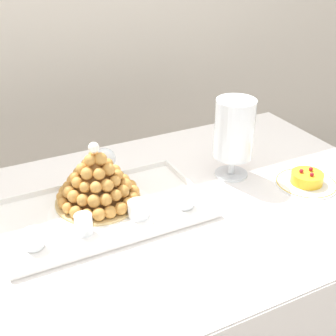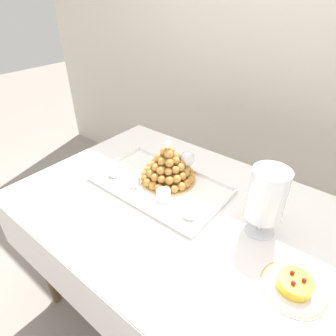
{
  "view_description": "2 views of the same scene",
  "coord_description": "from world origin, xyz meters",
  "views": [
    {
      "loc": [
        -0.54,
        -1.04,
        1.57
      ],
      "look_at": [
        0.01,
        0.03,
        0.91
      ],
      "focal_mm": 48.98,
      "sensor_mm": 36.0,
      "label": 1
    },
    {
      "loc": [
        0.48,
        -0.74,
        1.58
      ],
      "look_at": [
        -0.09,
        -0.02,
        0.98
      ],
      "focal_mm": 30.21,
      "sensor_mm": 36.0,
      "label": 2
    }
  ],
  "objects": [
    {
      "name": "serving_tray",
      "position": [
        -0.2,
        0.05,
        0.81
      ],
      "size": [
        0.6,
        0.36,
        0.02
      ],
      "color": "white",
      "rests_on": "buffet_table"
    },
    {
      "name": "backdrop_wall",
      "position": [
        0.0,
        1.1,
        1.25
      ],
      "size": [
        4.8,
        0.1,
        2.5
      ],
      "primitive_type": "cube",
      "color": "silver",
      "rests_on": "ground_plane"
    },
    {
      "name": "macaron_goblet",
      "position": [
        0.27,
        0.07,
        0.97
      ],
      "size": [
        0.13,
        0.13,
        0.27
      ],
      "color": "white",
      "rests_on": "buffet_table"
    },
    {
      "name": "wine_glass",
      "position": [
        -0.14,
        0.18,
        0.91
      ],
      "size": [
        0.07,
        0.07,
        0.14
      ],
      "color": "silver",
      "rests_on": "buffet_table"
    },
    {
      "name": "ground_plane",
      "position": [
        0.0,
        0.0,
        0.0
      ],
      "size": [
        12.0,
        12.0,
        0.0
      ],
      "primitive_type": "plane",
      "color": "gray"
    },
    {
      "name": "dessert_cup_left",
      "position": [
        -0.42,
        -0.03,
        0.83
      ],
      "size": [
        0.05,
        0.05,
        0.05
      ],
      "color": "silver",
      "rests_on": "serving_tray"
    },
    {
      "name": "dessert_cup_centre",
      "position": [
        -0.12,
        -0.02,
        0.83
      ],
      "size": [
        0.06,
        0.06,
        0.05
      ],
      "color": "silver",
      "rests_on": "serving_tray"
    },
    {
      "name": "fruit_tart_plate",
      "position": [
        0.45,
        -0.09,
        0.82
      ],
      "size": [
        0.2,
        0.2,
        0.05
      ],
      "color": "white",
      "rests_on": "buffet_table"
    },
    {
      "name": "buffet_table",
      "position": [
        0.0,
        0.0,
        0.71
      ],
      "size": [
        1.49,
        0.96,
        0.8
      ],
      "color": "brown",
      "rests_on": "ground_plane"
    },
    {
      "name": "dessert_cup_mid_left",
      "position": [
        -0.28,
        -0.03,
        0.84
      ],
      "size": [
        0.05,
        0.05,
        0.06
      ],
      "color": "silver",
      "rests_on": "serving_tray"
    },
    {
      "name": "dessert_cup_mid_right",
      "position": [
        0.03,
        -0.04,
        0.83
      ],
      "size": [
        0.05,
        0.05,
        0.05
      ],
      "color": "silver",
      "rests_on": "serving_tray"
    },
    {
      "name": "croquembouche",
      "position": [
        -0.19,
        0.1,
        0.88
      ],
      "size": [
        0.26,
        0.26,
        0.2
      ],
      "color": "tan",
      "rests_on": "serving_tray"
    }
  ]
}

